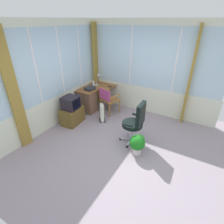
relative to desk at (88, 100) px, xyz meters
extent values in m
cube|color=gray|center=(-1.07, -1.70, -0.43)|extent=(4.99, 5.04, 0.06)
cube|color=silver|center=(-1.07, 0.35, 0.02)|extent=(3.99, 0.06, 0.83)
cube|color=silver|center=(-1.07, 0.35, 1.30)|extent=(3.91, 0.06, 1.75)
cube|color=silver|center=(-1.07, 0.35, 2.27)|extent=(3.99, 0.06, 0.18)
cube|color=white|center=(-2.27, 0.35, 1.30)|extent=(0.04, 0.07, 1.75)
cube|color=white|center=(-1.47, 0.35, 1.30)|extent=(0.04, 0.07, 1.75)
cube|color=white|center=(-0.68, 0.35, 1.30)|extent=(0.04, 0.07, 1.75)
cube|color=white|center=(0.12, 0.35, 1.30)|extent=(0.04, 0.07, 1.75)
cube|color=silver|center=(0.95, -1.70, 0.02)|extent=(0.06, 4.04, 0.83)
cube|color=silver|center=(0.95, -1.70, 1.30)|extent=(0.06, 3.96, 1.75)
cube|color=silver|center=(0.95, -1.70, 2.27)|extent=(0.06, 4.04, 0.18)
cube|color=white|center=(0.95, -2.37, 1.30)|extent=(0.07, 0.04, 1.75)
cube|color=white|center=(0.95, -1.03, 1.30)|extent=(0.07, 0.04, 1.75)
cube|color=olive|center=(-2.17, 0.27, 0.93)|extent=(0.25, 0.10, 2.66)
cube|color=olive|center=(0.82, 0.22, 0.93)|extent=(0.25, 0.10, 2.66)
cube|color=olive|center=(0.87, -2.81, 0.93)|extent=(0.25, 0.09, 2.66)
cube|color=brown|center=(0.31, 0.01, 0.33)|extent=(1.18, 0.57, 0.02)
cube|color=brown|center=(0.61, -0.42, 0.33)|extent=(0.57, 0.28, 0.02)
cube|color=brown|center=(-0.05, 0.01, -0.05)|extent=(0.40, 0.53, 0.71)
cylinder|color=#4C4C51|center=(0.37, -0.52, -0.04)|extent=(0.04, 0.04, 0.72)
cylinder|color=#4C4C51|center=(-0.24, 0.26, -0.04)|extent=(0.04, 0.04, 0.72)
cylinder|color=#B2B7BC|center=(0.53, 0.02, 0.35)|extent=(0.13, 0.13, 0.02)
cylinder|color=#B2B7BC|center=(0.53, 0.02, 0.45)|extent=(0.02, 0.02, 0.18)
cylinder|color=#B2B7BC|center=(0.58, -0.01, 0.63)|extent=(0.04, 0.11, 0.17)
cone|color=#B2B7BC|center=(0.63, -0.05, 0.67)|extent=(0.11, 0.11, 0.12)
cube|color=black|center=(0.59, -0.48, 0.35)|extent=(0.07, 0.15, 0.02)
cylinder|color=silver|center=(0.36, 0.02, 0.42)|extent=(0.06, 0.06, 0.16)
cone|color=white|center=(0.36, 0.02, 0.53)|extent=(0.06, 0.06, 0.06)
cube|color=#262B30|center=(0.05, -0.05, 0.39)|extent=(0.32, 0.25, 0.09)
cylinder|color=#9C6832|center=(0.40, -0.95, -0.18)|extent=(0.04, 0.04, 0.43)
cylinder|color=#9C6832|center=(0.54, -0.53, -0.18)|extent=(0.04, 0.04, 0.43)
cylinder|color=#9C6832|center=(-0.02, -0.81, -0.18)|extent=(0.04, 0.04, 0.43)
cylinder|color=#9C6832|center=(0.12, -0.39, -0.18)|extent=(0.04, 0.04, 0.43)
cube|color=#9C6832|center=(0.26, -0.67, 0.05)|extent=(0.60, 0.60, 0.04)
cube|color=#9C6832|center=(0.05, -0.60, 0.28)|extent=(0.17, 0.42, 0.40)
cube|color=#AC3F7D|center=(0.05, -0.60, 0.30)|extent=(0.20, 0.45, 0.34)
cube|color=#9C6832|center=(0.19, -0.88, 0.23)|extent=(0.42, 0.17, 0.03)
cube|color=#9C6832|center=(0.33, -0.46, 0.23)|extent=(0.42, 0.17, 0.03)
cube|color=#B7B7BF|center=(-0.94, -1.92, -0.35)|extent=(0.28, 0.05, 0.02)
cylinder|color=black|center=(-1.08, -1.92, -0.38)|extent=(0.05, 0.05, 0.05)
cube|color=#B7B7BF|center=(-0.83, -2.05, -0.35)|extent=(0.11, 0.28, 0.02)
cylinder|color=black|center=(-0.87, -2.18, -0.38)|extent=(0.05, 0.05, 0.05)
cube|color=#B7B7BF|center=(-0.68, -1.99, -0.35)|extent=(0.25, 0.18, 0.02)
cylinder|color=black|center=(-0.56, -2.07, -0.38)|extent=(0.05, 0.05, 0.05)
cube|color=#B7B7BF|center=(-0.69, -1.83, -0.35)|extent=(0.24, 0.20, 0.02)
cylinder|color=black|center=(-0.58, -1.74, -0.38)|extent=(0.05, 0.05, 0.05)
cube|color=#B7B7BF|center=(-0.85, -1.78, -0.35)|extent=(0.13, 0.27, 0.02)
cylinder|color=black|center=(-0.89, -1.65, -0.38)|extent=(0.05, 0.05, 0.05)
cylinder|color=#B7B7BF|center=(-0.80, -1.91, -0.14)|extent=(0.05, 0.05, 0.40)
cylinder|color=black|center=(-0.80, -1.91, 0.10)|extent=(0.50, 0.50, 0.09)
cube|color=black|center=(-0.79, -2.10, 0.41)|extent=(0.43, 0.11, 0.54)
cube|color=black|center=(-0.53, -1.90, 0.23)|extent=(0.06, 0.22, 0.04)
cube|color=black|center=(-1.07, -1.92, 0.23)|extent=(0.06, 0.22, 0.04)
cube|color=brown|center=(-0.85, -0.04, -0.16)|extent=(0.67, 0.48, 0.47)
cube|color=black|center=(-0.85, -0.04, 0.25)|extent=(0.45, 0.43, 0.36)
cube|color=black|center=(-0.84, -0.25, 0.25)|extent=(0.34, 0.03, 0.28)
cube|color=silver|center=(-0.40, -0.80, -0.12)|extent=(0.08, 0.09, 0.50)
cube|color=silver|center=(-0.37, -0.78, -0.12)|extent=(0.08, 0.09, 0.50)
cube|color=silver|center=(-0.34, -0.75, -0.12)|extent=(0.08, 0.09, 0.50)
cube|color=silver|center=(-0.31, -0.72, -0.12)|extent=(0.08, 0.09, 0.50)
cube|color=silver|center=(-0.27, -0.70, -0.12)|extent=(0.08, 0.09, 0.50)
cube|color=silver|center=(-0.24, -0.67, -0.12)|extent=(0.08, 0.09, 0.50)
cube|color=black|center=(-0.28, -0.79, -0.38)|extent=(0.23, 0.19, 0.03)
cube|color=black|center=(-0.37, -0.68, -0.38)|extent=(0.23, 0.19, 0.03)
cube|color=silver|center=(-0.21, -0.65, -0.09)|extent=(0.10, 0.10, 0.35)
cylinder|color=silver|center=(-1.15, -2.20, -0.31)|extent=(0.21, 0.21, 0.17)
sphere|color=#1C761D|center=(-1.15, -2.20, -0.10)|extent=(0.35, 0.35, 0.35)
sphere|color=#378E2C|center=(-1.08, -2.24, -0.03)|extent=(0.19, 0.19, 0.19)
camera|label=1|loc=(-4.10, -3.26, 2.32)|focal=27.92mm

